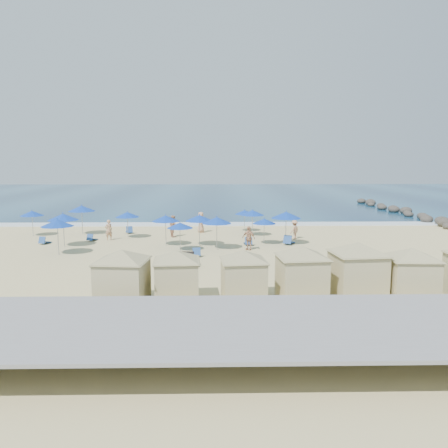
% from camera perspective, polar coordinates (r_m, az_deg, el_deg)
% --- Properties ---
extents(ground, '(160.00, 160.00, 0.00)m').
position_cam_1_polar(ground, '(29.37, -3.51, -4.39)').
color(ground, '#D7C588').
rests_on(ground, ground).
extents(ocean, '(160.00, 80.00, 0.06)m').
position_cam_1_polar(ocean, '(83.89, -2.00, 3.81)').
color(ocean, navy).
rests_on(ocean, ground).
extents(surf_line, '(160.00, 2.50, 0.08)m').
position_cam_1_polar(surf_line, '(44.61, -2.71, -0.02)').
color(surf_line, white).
rests_on(surf_line, ground).
extents(seawall, '(160.00, 6.10, 1.22)m').
position_cam_1_polar(seawall, '(16.24, -5.49, -12.51)').
color(seawall, gray).
rests_on(seawall, ground).
extents(rock_jetty, '(2.56, 26.66, 0.96)m').
position_cam_1_polar(rock_jetty, '(58.51, 21.78, 1.67)').
color(rock_jetty, '#2F2B27').
rests_on(rock_jetty, ground).
extents(trash_bin, '(0.92, 0.92, 0.89)m').
position_cam_1_polar(trash_bin, '(26.68, -4.96, -4.71)').
color(trash_bin, black).
rests_on(trash_bin, ground).
extents(cabana_0, '(4.45, 4.45, 2.81)m').
position_cam_1_polar(cabana_0, '(19.84, -13.15, -5.95)').
color(cabana_0, '#C5B787').
rests_on(cabana_0, ground).
extents(cabana_1, '(4.19, 4.19, 2.64)m').
position_cam_1_polar(cabana_1, '(20.04, -6.18, -5.94)').
color(cabana_1, '#C5B787').
rests_on(cabana_1, ground).
extents(cabana_2, '(4.14, 4.14, 2.61)m').
position_cam_1_polar(cabana_2, '(20.06, 2.56, -5.92)').
color(cabana_2, '#C5B787').
rests_on(cabana_2, ground).
extents(cabana_3, '(4.45, 4.45, 2.80)m').
position_cam_1_polar(cabana_3, '(20.44, 10.11, -5.46)').
color(cabana_3, '#C5B787').
rests_on(cabana_3, ground).
extents(cabana_4, '(4.70, 4.70, 2.96)m').
position_cam_1_polar(cabana_4, '(21.24, 17.06, -4.93)').
color(cabana_4, '#C5B787').
rests_on(cabana_4, ground).
extents(cabana_5, '(4.35, 4.35, 2.73)m').
position_cam_1_polar(cabana_5, '(21.79, 23.29, -5.26)').
color(cabana_5, '#C5B787').
rests_on(cabana_5, ground).
extents(umbrella_0, '(2.00, 2.00, 2.27)m').
position_cam_1_polar(umbrella_0, '(40.94, -23.80, 1.29)').
color(umbrella_0, '#A5A8AD').
rests_on(umbrella_0, ground).
extents(umbrella_1, '(2.29, 2.29, 2.61)m').
position_cam_1_polar(umbrella_1, '(34.89, -20.29, 0.87)').
color(umbrella_1, '#A5A8AD').
rests_on(umbrella_1, ground).
extents(umbrella_2, '(2.34, 2.34, 2.67)m').
position_cam_1_polar(umbrella_2, '(40.18, -18.11, 1.95)').
color(umbrella_2, '#A5A8AD').
rests_on(umbrella_2, ground).
extents(umbrella_3, '(2.24, 2.24, 2.55)m').
position_cam_1_polar(umbrella_3, '(31.97, -20.95, 0.13)').
color(umbrella_3, '#A5A8AD').
rests_on(umbrella_3, ground).
extents(umbrella_4, '(2.02, 2.02, 2.30)m').
position_cam_1_polar(umbrella_4, '(37.30, -12.52, 1.21)').
color(umbrella_4, '#A5A8AD').
rests_on(umbrella_4, ground).
extents(umbrella_5, '(2.12, 2.12, 2.42)m').
position_cam_1_polar(umbrella_5, '(33.41, -7.65, 0.73)').
color(umbrella_5, '#A5A8AD').
rests_on(umbrella_5, ground).
extents(umbrella_6, '(2.16, 2.16, 2.46)m').
position_cam_1_polar(umbrella_6, '(33.09, -3.24, 0.78)').
color(umbrella_6, '#A5A8AD').
rests_on(umbrella_6, ground).
extents(umbrella_7, '(2.06, 2.06, 2.34)m').
position_cam_1_polar(umbrella_7, '(37.54, 3.73, 1.49)').
color(umbrella_7, '#A5A8AD').
rests_on(umbrella_7, ground).
extents(umbrella_8, '(2.18, 2.18, 2.48)m').
position_cam_1_polar(umbrella_8, '(31.64, -0.95, 0.49)').
color(umbrella_8, '#A5A8AD').
rests_on(umbrella_8, ground).
extents(umbrella_9, '(1.80, 1.80, 2.04)m').
position_cam_1_polar(umbrella_9, '(40.03, 2.70, 1.54)').
color(umbrella_9, '#A5A8AD').
rests_on(umbrella_9, ground).
extents(umbrella_10, '(1.84, 1.84, 2.09)m').
position_cam_1_polar(umbrella_10, '(33.80, 5.28, 0.37)').
color(umbrella_10, '#A5A8AD').
rests_on(umbrella_10, ground).
extents(umbrella_11, '(2.33, 2.33, 2.66)m').
position_cam_1_polar(umbrella_11, '(33.84, 8.12, 1.16)').
color(umbrella_11, '#A5A8AD').
rests_on(umbrella_11, ground).
extents(umbrella_12, '(1.89, 1.89, 2.15)m').
position_cam_1_polar(umbrella_12, '(31.28, -5.78, -0.18)').
color(umbrella_12, '#A5A8AD').
rests_on(umbrella_12, ground).
extents(beach_chair_0, '(0.71, 1.23, 0.64)m').
position_cam_1_polar(beach_chair_0, '(36.81, -22.42, -2.09)').
color(beach_chair_0, '#274D91').
rests_on(beach_chair_0, ground).
extents(beach_chair_1, '(0.71, 1.20, 0.62)m').
position_cam_1_polar(beach_chair_1, '(36.93, -16.90, -1.80)').
color(beach_chair_1, '#274D91').
rests_on(beach_chair_1, ground).
extents(beach_chair_2, '(0.86, 1.34, 0.68)m').
position_cam_1_polar(beach_chair_2, '(40.02, -12.28, -0.86)').
color(beach_chair_2, '#274D91').
rests_on(beach_chair_2, ground).
extents(beach_chair_3, '(0.69, 1.24, 0.65)m').
position_cam_1_polar(beach_chair_3, '(29.71, -3.66, -3.80)').
color(beach_chair_3, '#274D91').
rests_on(beach_chair_3, ground).
extents(beach_chair_4, '(0.60, 1.26, 0.68)m').
position_cam_1_polar(beach_chair_4, '(33.62, 3.17, -2.38)').
color(beach_chair_4, '#274D91').
rests_on(beach_chair_4, ground).
extents(beach_chair_5, '(1.14, 1.53, 0.77)m').
position_cam_1_polar(beach_chair_5, '(34.22, 8.44, -2.21)').
color(beach_chair_5, '#274D91').
rests_on(beach_chair_5, ground).
extents(beachgoer_0, '(0.73, 0.68, 1.69)m').
position_cam_1_polar(beachgoer_0, '(36.83, -14.83, -0.76)').
color(beachgoer_0, tan).
rests_on(beachgoer_0, ground).
extents(beachgoer_1, '(0.99, 1.10, 1.84)m').
position_cam_1_polar(beachgoer_1, '(37.46, -6.63, -0.27)').
color(beachgoer_1, tan).
rests_on(beachgoer_1, ground).
extents(beachgoer_2, '(1.09, 0.92, 1.74)m').
position_cam_1_polar(beachgoer_2, '(31.74, 3.23, -1.84)').
color(beachgoer_2, tan).
rests_on(beachgoer_2, ground).
extents(beachgoer_3, '(1.12, 1.15, 1.57)m').
position_cam_1_polar(beachgoer_3, '(36.61, 9.18, -0.73)').
color(beachgoer_3, tan).
rests_on(beachgoer_3, ground).
extents(beachgoer_4, '(0.71, 0.98, 1.87)m').
position_cam_1_polar(beachgoer_4, '(39.51, -3.04, 0.23)').
color(beachgoer_4, tan).
rests_on(beachgoer_4, ground).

